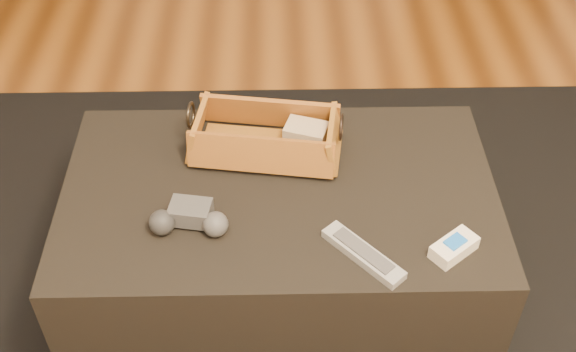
{
  "coord_description": "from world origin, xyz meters",
  "views": [
    {
      "loc": [
        0.18,
        -0.78,
        1.59
      ],
      "look_at": [
        0.21,
        0.38,
        0.49
      ],
      "focal_mm": 45.0,
      "sensor_mm": 36.0,
      "label": 1
    }
  ],
  "objects_px": {
    "wicker_basket": "(266,138)",
    "cream_gadget": "(454,247)",
    "tv_remote": "(258,147)",
    "ottoman": "(280,249)",
    "game_controller": "(189,219)",
    "silver_remote": "(363,254)"
  },
  "relations": [
    {
      "from": "tv_remote",
      "to": "wicker_basket",
      "type": "distance_m",
      "value": 0.03
    },
    {
      "from": "cream_gadget",
      "to": "ottoman",
      "type": "bearing_deg",
      "value": 151.38
    },
    {
      "from": "silver_remote",
      "to": "cream_gadget",
      "type": "xyz_separation_m",
      "value": [
        0.19,
        0.01,
        0.01
      ]
    },
    {
      "from": "ottoman",
      "to": "wicker_basket",
      "type": "height_order",
      "value": "wicker_basket"
    },
    {
      "from": "ottoman",
      "to": "silver_remote",
      "type": "bearing_deg",
      "value": -50.1
    },
    {
      "from": "cream_gadget",
      "to": "tv_remote",
      "type": "bearing_deg",
      "value": 142.21
    },
    {
      "from": "tv_remote",
      "to": "cream_gadget",
      "type": "bearing_deg",
      "value": -35.31
    },
    {
      "from": "tv_remote",
      "to": "game_controller",
      "type": "relative_size",
      "value": 1.08
    },
    {
      "from": "game_controller",
      "to": "silver_remote",
      "type": "height_order",
      "value": "game_controller"
    },
    {
      "from": "tv_remote",
      "to": "silver_remote",
      "type": "xyz_separation_m",
      "value": [
        0.22,
        -0.33,
        -0.01
      ]
    },
    {
      "from": "ottoman",
      "to": "tv_remote",
      "type": "distance_m",
      "value": 0.27
    },
    {
      "from": "ottoman",
      "to": "tv_remote",
      "type": "height_order",
      "value": "tv_remote"
    },
    {
      "from": "wicker_basket",
      "to": "cream_gadget",
      "type": "xyz_separation_m",
      "value": [
        0.39,
        -0.33,
        -0.03
      ]
    },
    {
      "from": "ottoman",
      "to": "game_controller",
      "type": "relative_size",
      "value": 5.73
    },
    {
      "from": "tv_remote",
      "to": "wicker_basket",
      "type": "bearing_deg",
      "value": 30.87
    },
    {
      "from": "ottoman",
      "to": "wicker_basket",
      "type": "distance_m",
      "value": 0.29
    },
    {
      "from": "ottoman",
      "to": "tv_remote",
      "type": "relative_size",
      "value": 5.3
    },
    {
      "from": "silver_remote",
      "to": "wicker_basket",
      "type": "bearing_deg",
      "value": 120.89
    },
    {
      "from": "wicker_basket",
      "to": "silver_remote",
      "type": "xyz_separation_m",
      "value": [
        0.2,
        -0.34,
        -0.03
      ]
    },
    {
      "from": "ottoman",
      "to": "game_controller",
      "type": "height_order",
      "value": "game_controller"
    },
    {
      "from": "game_controller",
      "to": "cream_gadget",
      "type": "relative_size",
      "value": 1.55
    },
    {
      "from": "tv_remote",
      "to": "silver_remote",
      "type": "height_order",
      "value": "tv_remote"
    }
  ]
}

